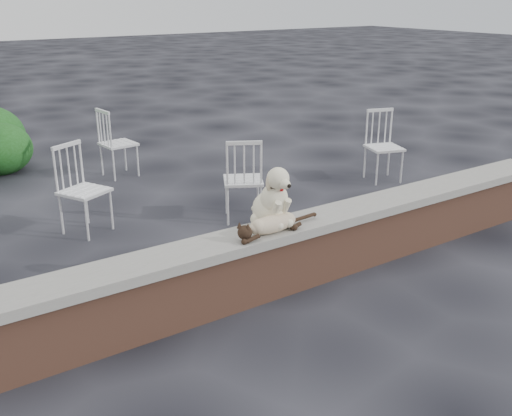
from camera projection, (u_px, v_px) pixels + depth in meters
ground at (311, 278)px, 5.22m from camera, size 60.00×60.00×0.00m
brick_wall at (312, 252)px, 5.13m from camera, size 6.00×0.30×0.50m
capstone at (313, 222)px, 5.03m from camera, size 6.20×0.40×0.08m
dog at (270, 195)px, 4.77m from camera, size 0.36×0.47×0.53m
cat at (272, 223)px, 4.67m from camera, size 1.00×0.27×0.17m
chair_c at (243, 179)px, 6.42m from camera, size 0.76×0.76×0.94m
chair_d at (384, 146)px, 7.77m from camera, size 0.70×0.70×0.94m
chair_a at (84, 190)px, 6.07m from camera, size 0.75×0.75×0.94m
chair_e at (118, 143)px, 7.97m from camera, size 0.62×0.62×0.94m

